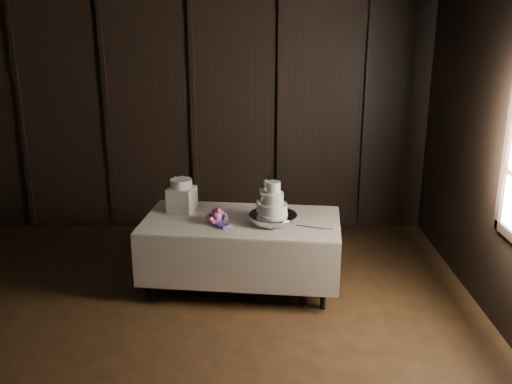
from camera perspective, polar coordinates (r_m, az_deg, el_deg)
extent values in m
cube|color=black|center=(7.41, -6.27, 7.55)|extent=(6.04, 0.04, 3.04)
cube|color=beige|center=(5.81, -1.48, -2.78)|extent=(2.08, 1.25, 0.01)
cube|color=white|center=(5.96, -1.45, -6.39)|extent=(1.92, 1.11, 0.71)
cylinder|color=silver|center=(5.69, 1.70, -2.67)|extent=(0.57, 0.57, 0.09)
cylinder|color=white|center=(5.66, 1.71, -1.71)|extent=(0.28, 0.28, 0.11)
cylinder|color=white|center=(5.62, 1.72, -0.62)|extent=(0.21, 0.21, 0.11)
cylinder|color=white|center=(5.59, 1.73, 0.49)|extent=(0.14, 0.14, 0.11)
cube|color=white|center=(6.08, -7.42, -0.70)|extent=(0.32, 0.32, 0.25)
cylinder|color=white|center=(6.02, -7.48, 0.84)|extent=(0.24, 0.24, 0.09)
cube|color=silver|center=(5.60, 5.44, -3.52)|extent=(0.35, 0.15, 0.01)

